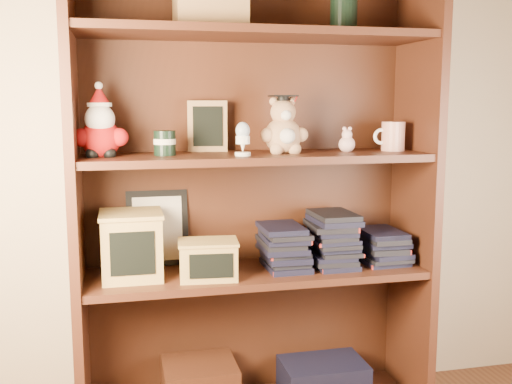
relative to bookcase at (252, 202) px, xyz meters
The scene contains 16 objects.
bookcase is the anchor object (origin of this frame).
shelf_lower 0.25m from the bookcase, 87.06° to the right, with size 1.14×0.33×0.02m.
shelf_upper 0.17m from the bookcase, 87.06° to the right, with size 1.14×0.33×0.02m.
santa_plush 0.56m from the bookcase, behind, with size 0.17×0.12×0.24m.
teachers_tin 0.37m from the bookcase, behind, with size 0.07×0.07×0.08m.
chalkboard_plaque 0.30m from the bookcase, 155.70° to the left, with size 0.14×0.08×0.17m.
egg_cup 0.27m from the bookcase, 114.78° to the right, with size 0.05×0.05×0.11m.
grad_teddy_bear 0.27m from the bookcase, 30.71° to the right, with size 0.16×0.14×0.20m.
pink_figurine 0.39m from the bookcase, ahead, with size 0.06×0.06×0.09m.
teacher_mug 0.54m from the bookcase, ahead, with size 0.12×0.08×0.10m.
certificate_frame 0.35m from the bookcase, 164.65° to the left, with size 0.21×0.05×0.26m.
treats_box 0.43m from the bookcase, behind, with size 0.20×0.20×0.22m.
pencils_box 0.27m from the bookcase, 145.97° to the right, with size 0.20×0.16×0.13m.
book_stack_left 0.19m from the bookcase, 27.08° to the right, with size 0.14×0.20×0.14m.
book_stack_mid 0.31m from the bookcase, 10.32° to the right, with size 0.14×0.20×0.19m.
book_stack_right 0.50m from the bookcase, ahead, with size 0.14×0.20×0.11m.
Camera 1 is at (-0.60, -0.63, 1.12)m, focal length 42.00 mm.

